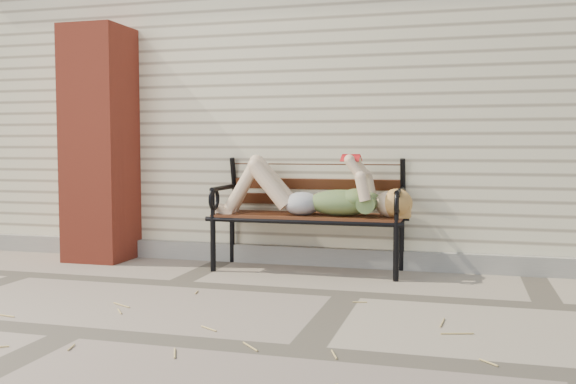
% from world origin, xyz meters
% --- Properties ---
extents(ground, '(80.00, 80.00, 0.00)m').
position_xyz_m(ground, '(0.00, 0.00, 0.00)').
color(ground, gray).
rests_on(ground, ground).
extents(house_wall, '(8.00, 4.00, 3.00)m').
position_xyz_m(house_wall, '(0.00, 3.00, 1.50)').
color(house_wall, beige).
rests_on(house_wall, ground).
extents(foundation_strip, '(8.00, 0.10, 0.15)m').
position_xyz_m(foundation_strip, '(0.00, 0.97, 0.07)').
color(foundation_strip, '#A5A195').
rests_on(foundation_strip, ground).
extents(brick_pillar, '(0.50, 0.50, 2.00)m').
position_xyz_m(brick_pillar, '(-2.30, 0.75, 1.00)').
color(brick_pillar, '#AC3A26').
rests_on(brick_pillar, ground).
extents(garden_bench, '(1.62, 0.64, 1.05)m').
position_xyz_m(garden_bench, '(-0.45, 0.82, 0.59)').
color(garden_bench, black).
rests_on(garden_bench, ground).
extents(reading_woman, '(1.53, 0.35, 0.48)m').
position_xyz_m(reading_woman, '(-0.44, 0.69, 0.62)').
color(reading_woman, '#0A404B').
rests_on(reading_woman, ground).
extents(straw_scatter, '(2.54, 1.74, 0.01)m').
position_xyz_m(straw_scatter, '(-0.55, -0.82, 0.01)').
color(straw_scatter, tan).
rests_on(straw_scatter, ground).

